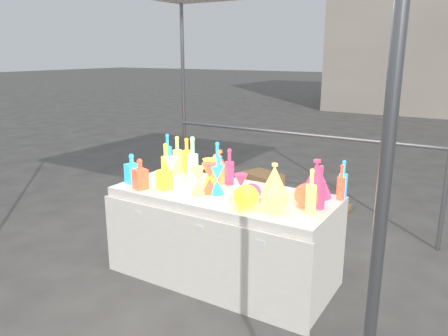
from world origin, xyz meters
The scene contains 32 objects.
ground centered at (0.00, 0.00, 0.00)m, with size 80.00×80.00×0.00m, color #66635E.
display_table centered at (0.00, -0.01, 0.37)m, with size 1.84×0.83×0.75m.
cardboard_box_closed centered at (-0.64, 2.01, 0.17)m, with size 0.47×0.34×0.34m, color #A87A4C.
cardboard_box_flat centered at (0.13, 1.99, 0.03)m, with size 0.68×0.49×0.06m, color #A87A4C.
bottle_0 centered at (-0.62, 0.35, 0.91)m, with size 0.08×0.08×0.33m, color red, non-canonical shape.
bottle_1 centered at (-0.85, 0.35, 0.92)m, with size 0.08×0.08×0.34m, color #18872A, non-canonical shape.
bottle_3 centered at (-0.08, 0.21, 0.91)m, with size 0.08×0.08×0.31m, color #1D32AC, non-canonical shape.
bottle_4 centered at (-0.65, 0.24, 0.93)m, with size 0.08×0.08×0.36m, color #15896E, non-canonical shape.
bottle_5 centered at (-0.33, 0.03, 0.96)m, with size 0.09×0.09×0.42m, color #CF29AA, non-canonical shape.
bottle_6 centered at (-0.63, 0.05, 0.91)m, with size 0.08×0.08×0.33m, color red, non-canonical shape.
bottle_7 centered at (-0.21, 0.24, 0.93)m, with size 0.08×0.08×0.35m, color #18872A, non-canonical shape.
decanter_0 centered at (-0.45, -0.19, 0.88)m, with size 0.10×0.10×0.25m, color red, non-canonical shape.
decanter_1 centered at (-0.63, -0.29, 0.88)m, with size 0.10×0.10×0.26m, color orange, non-canonical shape.
decanter_2 centered at (-0.81, -0.19, 0.88)m, with size 0.10×0.10×0.26m, color #18872A, non-canonical shape.
hourglass_0 centered at (-0.08, -0.09, 0.87)m, with size 0.12×0.12×0.25m, color orange, non-canonical shape.
hourglass_1 centered at (0.21, -0.10, 0.85)m, with size 0.10×0.10×0.20m, color #1D32AC, non-canonical shape.
hourglass_2 centered at (-0.14, -0.16, 0.86)m, with size 0.11×0.11×0.23m, color #15896E, non-canonical shape.
hourglass_3 centered at (-0.48, -0.07, 0.87)m, with size 0.12×0.12×0.24m, color #CF29AA, non-canonical shape.
hourglass_4 centered at (-0.17, 0.05, 0.87)m, with size 0.12×0.12×0.24m, color red, non-canonical shape.
hourglass_5 centered at (-0.02, -0.07, 0.87)m, with size 0.12×0.12×0.23m, color #18872A, non-canonical shape.
globe_0 centered at (0.33, -0.24, 0.83)m, with size 0.19×0.19×0.15m, color red, non-canonical shape.
globe_1 centered at (0.55, -0.20, 0.83)m, with size 0.19×0.19×0.15m, color #15896E, non-canonical shape.
globe_2 centered at (0.70, 0.01, 0.83)m, with size 0.19×0.19×0.16m, color orange, non-canonical shape.
globe_3 centered at (0.29, -0.07, 0.81)m, with size 0.15×0.15×0.12m, color #1D32AC, non-canonical shape.
lampshade_0 centered at (-0.20, 0.25, 0.89)m, with size 0.23×0.23×0.27m, color gold, non-canonical shape.
lampshade_1 centered at (-0.23, 0.25, 0.87)m, with size 0.19×0.19×0.23m, color gold, non-canonical shape.
lampshade_2 centered at (0.67, 0.28, 0.90)m, with size 0.25×0.25×0.30m, color #1D32AC, non-canonical shape.
lampshade_3 centered at (0.37, 0.16, 0.88)m, with size 0.21×0.21×0.25m, color #15896E, non-canonical shape.
bottle_8 centered at (0.86, 0.36, 0.90)m, with size 0.07×0.07×0.30m, color #18872A, non-canonical shape.
bottle_9 centered at (0.86, 0.31, 0.89)m, with size 0.06×0.06×0.28m, color orange, non-canonical shape.
bottle_10 centered at (0.79, 0.03, 0.91)m, with size 0.07×0.07×0.32m, color #1D32AC, non-canonical shape.
bottle_11 centered at (0.77, -0.11, 0.91)m, with size 0.07×0.07×0.33m, color #15896E, non-canonical shape.
Camera 1 is at (1.75, -2.88, 1.84)m, focal length 35.00 mm.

